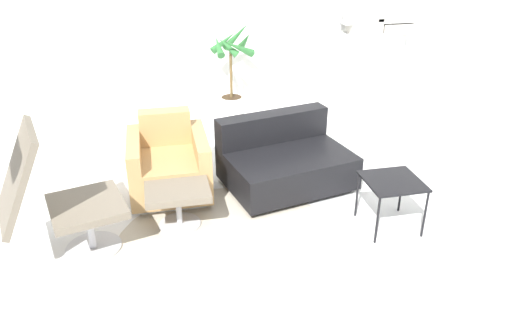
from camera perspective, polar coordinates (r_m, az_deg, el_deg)
name	(u,v)px	position (r m, az deg, el deg)	size (l,w,h in m)	color
ground_plane	(254,227)	(4.35, -0.19, -7.63)	(12.00, 12.00, 0.00)	white
wall_back	(204,3)	(6.85, -6.00, 17.42)	(12.00, 0.09, 2.80)	silver
round_rug	(230,245)	(4.13, -2.95, -9.62)	(1.90, 1.90, 0.01)	#BCB29E
lounge_chair	(34,179)	(3.92, -24.06, -2.01)	(1.07, 0.79, 1.20)	#BCBCC1
ottoman	(178,196)	(4.26, -8.94, -4.08)	(0.54, 0.46, 0.38)	#BCBCC1
armchair_red	(169,166)	(4.80, -9.92, -0.68)	(0.73, 0.80, 0.74)	silver
couch_low	(284,162)	(4.90, 3.27, -0.26)	(1.33, 1.09, 0.66)	black
side_table	(393,185)	(4.30, 15.34, -2.75)	(0.46, 0.46, 0.45)	black
potted_plant	(232,74)	(6.63, -2.73, 9.84)	(0.56, 0.61, 1.23)	silver
shelf_unit	(380,23)	(7.35, 14.03, 14.92)	(1.09, 0.28, 1.70)	#BCBCC1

